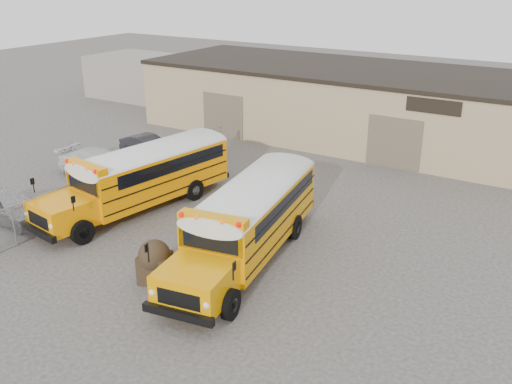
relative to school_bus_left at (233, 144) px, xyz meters
The scene contains 10 objects.
ground 10.01m from the school_bus_left, 70.27° to the right, with size 120.00×120.00×0.00m, color #3D3B38.
warehouse 11.24m from the school_bus_left, 72.78° to the left, with size 30.20×10.20×4.67m.
chainlink_fence 6.87m from the school_bus_left, 113.10° to the right, with size 0.07×18.07×1.81m.
distant_building_left 22.60m from the school_bus_left, 145.72° to the left, with size 8.00×6.00×3.60m, color gray.
school_bus_left is the anchor object (origin of this frame).
school_bus_right 5.26m from the school_bus_left, 16.79° to the right, with size 4.22×10.77×3.07m.
tarp_bundle 12.15m from the school_bus_left, 69.57° to the right, with size 1.38×1.31×1.66m.
car_silver 11.98m from the school_bus_left, 114.81° to the right, with size 1.78×4.41×1.50m, color #AAABAF.
car_white 7.46m from the school_bus_left, 144.90° to the right, with size 2.06×5.07×1.47m, color silver.
car_dark 6.17m from the school_bus_left, behind, with size 1.40×4.02×1.33m, color black.
Camera 1 is at (13.95, -15.87, 10.99)m, focal length 40.00 mm.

